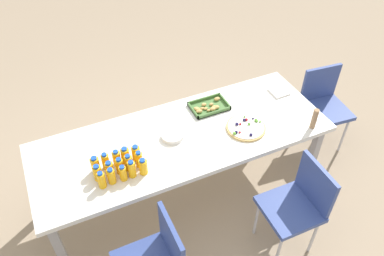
% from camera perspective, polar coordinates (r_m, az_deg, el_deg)
% --- Properties ---
extents(ground_plane, '(12.00, 12.00, 0.00)m').
position_cam_1_polar(ground_plane, '(3.58, -1.27, -9.62)').
color(ground_plane, gray).
extents(party_table, '(2.37, 0.86, 0.73)m').
position_cam_1_polar(party_table, '(3.07, -1.45, -1.96)').
color(party_table, silver).
rests_on(party_table, ground_plane).
extents(chair_end, '(0.44, 0.44, 0.83)m').
position_cam_1_polar(chair_end, '(3.93, 19.01, 3.68)').
color(chair_end, '#33478C').
rests_on(chair_end, ground_plane).
extents(chair_near_right, '(0.41, 0.41, 0.83)m').
position_cam_1_polar(chair_near_right, '(3.00, 15.63, -10.58)').
color(chair_near_right, '#33478C').
rests_on(chair_near_right, ground_plane).
extents(juice_bottle_0, '(0.06, 0.06, 0.14)m').
position_cam_1_polar(juice_bottle_0, '(2.71, -13.34, -7.55)').
color(juice_bottle_0, '#F9AD14').
rests_on(juice_bottle_0, party_table).
extents(juice_bottle_1, '(0.06, 0.06, 0.14)m').
position_cam_1_polar(juice_bottle_1, '(2.72, -11.94, -7.03)').
color(juice_bottle_1, '#F8AF14').
rests_on(juice_bottle_1, party_table).
extents(juice_bottle_2, '(0.05, 0.05, 0.13)m').
position_cam_1_polar(juice_bottle_2, '(2.72, -10.25, -6.65)').
color(juice_bottle_2, '#F9AB14').
rests_on(juice_bottle_2, party_table).
extents(juice_bottle_3, '(0.06, 0.06, 0.15)m').
position_cam_1_polar(juice_bottle_3, '(2.73, -8.98, -6.07)').
color(juice_bottle_3, '#FAAF14').
rests_on(juice_bottle_3, party_table).
extents(juice_bottle_4, '(0.06, 0.06, 0.14)m').
position_cam_1_polar(juice_bottle_4, '(2.74, -7.30, -5.74)').
color(juice_bottle_4, '#F8AD14').
rests_on(juice_bottle_4, party_table).
extents(juice_bottle_5, '(0.06, 0.06, 0.14)m').
position_cam_1_polar(juice_bottle_5, '(2.76, -13.91, -6.51)').
color(juice_bottle_5, '#F8AD14').
rests_on(juice_bottle_5, party_table).
extents(juice_bottle_6, '(0.06, 0.06, 0.13)m').
position_cam_1_polar(juice_bottle_6, '(2.77, -12.20, -6.03)').
color(juice_bottle_6, '#FAAC14').
rests_on(juice_bottle_6, party_table).
extents(juice_bottle_7, '(0.06, 0.06, 0.14)m').
position_cam_1_polar(juice_bottle_7, '(2.77, -10.73, -5.58)').
color(juice_bottle_7, '#F8AE14').
rests_on(juice_bottle_7, party_table).
extents(juice_bottle_8, '(0.06, 0.06, 0.14)m').
position_cam_1_polar(juice_bottle_8, '(2.77, -9.44, -5.14)').
color(juice_bottle_8, '#F8B014').
rests_on(juice_bottle_8, party_table).
extents(juice_bottle_9, '(0.05, 0.05, 0.14)m').
position_cam_1_polar(juice_bottle_9, '(2.79, -7.90, -4.66)').
color(juice_bottle_9, '#F9AD14').
rests_on(juice_bottle_9, party_table).
extents(juice_bottle_10, '(0.06, 0.06, 0.14)m').
position_cam_1_polar(juice_bottle_10, '(2.81, -14.22, -5.36)').
color(juice_bottle_10, '#F8AA14').
rests_on(juice_bottle_10, party_table).
extents(juice_bottle_11, '(0.05, 0.05, 0.15)m').
position_cam_1_polar(juice_bottle_11, '(2.81, -12.77, -4.89)').
color(juice_bottle_11, '#F9AD14').
rests_on(juice_bottle_11, party_table).
extents(juice_bottle_12, '(0.06, 0.06, 0.13)m').
position_cam_1_polar(juice_bottle_12, '(2.83, -11.18, -4.43)').
color(juice_bottle_12, '#F9AA14').
rests_on(juice_bottle_12, party_table).
extents(juice_bottle_13, '(0.06, 0.06, 0.14)m').
position_cam_1_polar(juice_bottle_13, '(2.83, -9.93, -4.03)').
color(juice_bottle_13, '#F9AE14').
rests_on(juice_bottle_13, party_table).
extents(juice_bottle_14, '(0.06, 0.06, 0.13)m').
position_cam_1_polar(juice_bottle_14, '(2.84, -8.36, -3.71)').
color(juice_bottle_14, '#FBAF14').
rests_on(juice_bottle_14, party_table).
extents(fruit_pizza, '(0.32, 0.32, 0.05)m').
position_cam_1_polar(fruit_pizza, '(3.11, 8.03, 0.09)').
color(fruit_pizza, tan).
rests_on(fruit_pizza, party_table).
extents(snack_tray, '(0.32, 0.22, 0.04)m').
position_cam_1_polar(snack_tray, '(3.28, 2.49, 3.19)').
color(snack_tray, '#477238').
rests_on(snack_tray, party_table).
extents(plate_stack, '(0.18, 0.18, 0.03)m').
position_cam_1_polar(plate_stack, '(3.01, -2.94, -1.17)').
color(plate_stack, silver).
rests_on(plate_stack, party_table).
extents(napkin_stack, '(0.15, 0.15, 0.02)m').
position_cam_1_polar(napkin_stack, '(3.54, 12.83, 5.28)').
color(napkin_stack, white).
rests_on(napkin_stack, party_table).
extents(cardboard_tube, '(0.04, 0.04, 0.18)m').
position_cam_1_polar(cardboard_tube, '(3.19, 17.79, 1.33)').
color(cardboard_tube, '#9E7A56').
rests_on(cardboard_tube, party_table).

